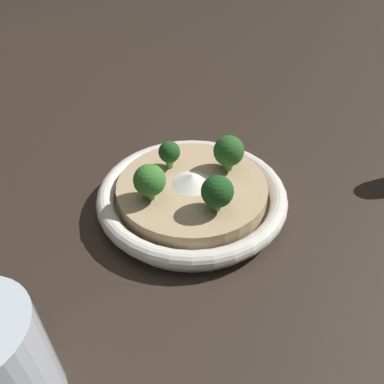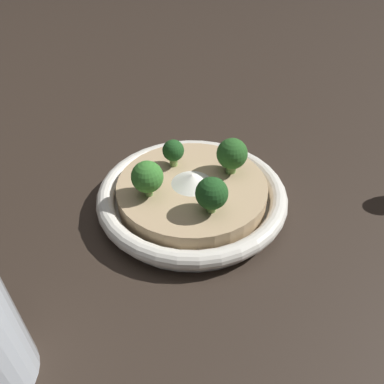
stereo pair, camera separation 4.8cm
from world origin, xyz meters
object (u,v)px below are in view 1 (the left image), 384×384
at_px(broccoli_back_left, 150,181).
at_px(broccoli_front_right, 229,152).
at_px(broccoli_back, 169,153).
at_px(broccoli_front_left, 217,192).
at_px(risotto_bowl, 192,195).

xyz_separation_m(broccoli_back_left, broccoli_front_right, (0.09, -0.07, 0.00)).
relative_size(broccoli_back, broccoli_front_left, 0.84).
height_order(broccoli_back_left, broccoli_front_right, broccoli_front_right).
relative_size(risotto_bowl, broccoli_front_right, 5.11).
height_order(broccoli_back, broccoli_front_left, broccoli_front_left).
xyz_separation_m(broccoli_back, broccoli_front_right, (0.03, -0.07, 0.00)).
xyz_separation_m(risotto_bowl, broccoli_front_right, (0.05, -0.03, 0.05)).
distance_m(broccoli_back, broccoli_front_right, 0.08).
bearing_deg(broccoli_front_right, risotto_bowl, 146.46).
bearing_deg(broccoli_front_left, broccoli_back_left, 98.51).
relative_size(risotto_bowl, broccoli_back_left, 5.30).
bearing_deg(broccoli_front_right, broccoli_back, 109.17).
relative_size(broccoli_back, broccoli_front_right, 0.79).
bearing_deg(broccoli_front_left, broccoli_front_right, 9.46).
distance_m(broccoli_front_right, broccoli_front_left, 0.08).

